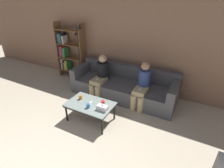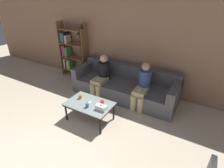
{
  "view_description": "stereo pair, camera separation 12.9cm",
  "coord_description": "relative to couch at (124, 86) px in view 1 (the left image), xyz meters",
  "views": [
    {
      "loc": [
        1.65,
        -0.52,
        2.5
      ],
      "look_at": [
        0.0,
        2.6,
        0.65
      ],
      "focal_mm": 28.0,
      "sensor_mm": 36.0,
      "label": 1
    },
    {
      "loc": [
        1.76,
        -0.46,
        2.5
      ],
      "look_at": [
        0.0,
        2.6,
        0.65
      ],
      "focal_mm": 28.0,
      "sensor_mm": 36.0,
      "label": 2
    }
  ],
  "objects": [
    {
      "name": "cup_near_right",
      "position": [
        0.05,
        -1.19,
        0.19
      ],
      "size": [
        0.08,
        0.08,
        0.09
      ],
      "color": "red",
      "rests_on": "coffee_table"
    },
    {
      "name": "cup_near_left",
      "position": [
        -0.15,
        -1.44,
        0.19
      ],
      "size": [
        0.07,
        0.07,
        0.09
      ],
      "color": "#3372BF",
      "rests_on": "coffee_table"
    },
    {
      "name": "couch",
      "position": [
        0.0,
        0.0,
        0.0
      ],
      "size": [
        2.76,
        0.96,
        0.78
      ],
      "color": "#515156",
      "rests_on": "ground_plane"
    },
    {
      "name": "seated_person_mid_left",
      "position": [
        0.58,
        -0.22,
        0.29
      ],
      "size": [
        0.31,
        0.64,
        1.09
      ],
      "color": "tan",
      "rests_on": "ground_plane"
    },
    {
      "name": "tissue_box",
      "position": [
        0.15,
        -1.37,
        0.2
      ],
      "size": [
        0.22,
        0.12,
        0.13
      ],
      "color": "white",
      "rests_on": "coffee_table"
    },
    {
      "name": "coffee_table",
      "position": [
        -0.2,
        -1.31,
        0.1
      ],
      "size": [
        0.99,
        0.63,
        0.43
      ],
      "color": "#8C9E99",
      "rests_on": "ground_plane"
    },
    {
      "name": "wall_back",
      "position": [
        0.0,
        0.56,
        1.02
      ],
      "size": [
        12.0,
        0.06,
        2.6
      ],
      "color": "#9E755B",
      "rests_on": "ground_plane"
    },
    {
      "name": "bookshelf",
      "position": [
        -2.12,
        0.33,
        0.55
      ],
      "size": [
        0.95,
        0.32,
        1.74
      ],
      "color": "brown",
      "rests_on": "ground_plane"
    },
    {
      "name": "cup_far_center",
      "position": [
        -0.48,
        -1.25,
        0.19
      ],
      "size": [
        0.07,
        0.07,
        0.09
      ],
      "color": "orange",
      "rests_on": "coffee_table"
    },
    {
      "name": "standing_lamp",
      "position": [
        -1.54,
        0.18,
        0.79
      ],
      "size": [
        0.31,
        0.26,
        1.74
      ],
      "color": "black",
      "rests_on": "ground_plane"
    },
    {
      "name": "game_remote",
      "position": [
        -0.2,
        -1.31,
        0.15
      ],
      "size": [
        0.04,
        0.15,
        0.02
      ],
      "color": "white",
      "rests_on": "coffee_table"
    },
    {
      "name": "seated_person_left_end",
      "position": [
        -0.58,
        -0.22,
        0.29
      ],
      "size": [
        0.31,
        0.67,
        1.09
      ],
      "color": "tan",
      "rests_on": "ground_plane"
    }
  ]
}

